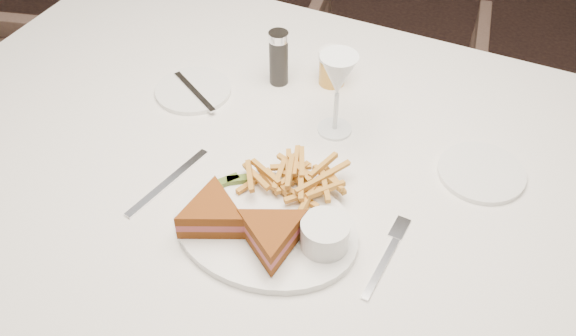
{
  "coord_description": "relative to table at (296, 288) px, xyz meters",
  "views": [
    {
      "loc": [
        0.37,
        -0.94,
        1.58
      ],
      "look_at": [
        0.09,
        -0.19,
        0.8
      ],
      "focal_mm": 40.0,
      "sensor_mm": 36.0,
      "label": 1
    }
  ],
  "objects": [
    {
      "name": "ground",
      "position": [
        -0.09,
        0.14,
        -0.38
      ],
      "size": [
        5.0,
        5.0,
        0.0
      ],
      "primitive_type": "plane",
      "color": "black",
      "rests_on": "ground"
    },
    {
      "name": "table",
      "position": [
        0.0,
        0.0,
        0.0
      ],
      "size": [
        1.7,
        1.21,
        0.75
      ],
      "primitive_type": "cube",
      "rotation": [
        0.0,
        0.0,
        -0.09
      ],
      "color": "silver",
      "rests_on": "ground"
    },
    {
      "name": "table_setting",
      "position": [
        0.0,
        -0.05,
        0.41
      ],
      "size": [
        0.77,
        0.64,
        0.18
      ],
      "color": "white",
      "rests_on": "table"
    },
    {
      "name": "chair_far",
      "position": [
        -0.01,
        0.89,
        -0.08
      ],
      "size": [
        0.62,
        0.59,
        0.59
      ],
      "primitive_type": "imported",
      "rotation": [
        0.0,
        0.0,
        3.23
      ],
      "color": "#4A362D",
      "rests_on": "ground"
    }
  ]
}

